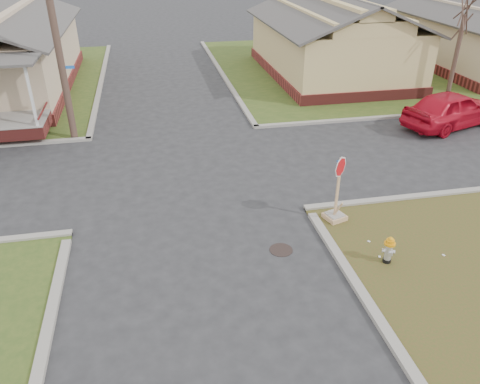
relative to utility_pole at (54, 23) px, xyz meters
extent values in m
plane|color=#252527|center=(4.20, -8.90, -4.66)|extent=(120.00, 120.00, 0.00)
cylinder|color=black|center=(6.40, -9.40, -4.66)|extent=(0.64, 0.64, 0.01)
cube|color=maroon|center=(14.20, 7.60, -4.36)|extent=(7.20, 11.20, 0.60)
cube|color=tan|center=(14.20, 7.60, -2.76)|extent=(7.00, 11.00, 2.60)
cube|color=maroon|center=(24.20, 7.60, -4.36)|extent=(7.20, 11.20, 0.60)
cylinder|color=#412E25|center=(0.00, 0.00, -0.16)|extent=(0.28, 0.28, 9.00)
cylinder|color=#412E25|center=(18.20, 1.30, -2.51)|extent=(0.22, 0.22, 4.20)
cylinder|color=black|center=(8.96, -10.51, -4.56)|extent=(0.21, 0.21, 0.10)
cylinder|color=silver|center=(8.96, -10.51, -4.29)|extent=(0.18, 0.18, 0.45)
sphere|color=silver|center=(8.96, -10.51, -4.07)|extent=(0.18, 0.18, 0.18)
cylinder|color=orange|center=(8.96, -10.51, -4.03)|extent=(0.29, 0.29, 0.06)
cylinder|color=orange|center=(8.96, -10.51, -3.96)|extent=(0.21, 0.21, 0.10)
sphere|color=orange|center=(8.96, -10.51, -3.90)|extent=(0.15, 0.15, 0.15)
cube|color=tan|center=(8.40, -8.23, -4.54)|extent=(0.57, 0.57, 0.14)
cube|color=gray|center=(8.40, -8.23, -4.45)|extent=(0.46, 0.46, 0.04)
cube|color=tan|center=(8.40, -8.23, -3.55)|extent=(0.08, 0.04, 1.94)
cylinder|color=#B50C12|center=(8.40, -8.27, -2.86)|extent=(0.52, 0.23, 0.55)
cylinder|color=silver|center=(8.40, -8.26, -2.86)|extent=(0.59, 0.26, 0.63)
imported|color=#B90D20|center=(16.33, -1.80, -3.85)|extent=(5.11, 3.28, 1.62)
camera|label=1|loc=(3.24, -19.41, 2.94)|focal=35.00mm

